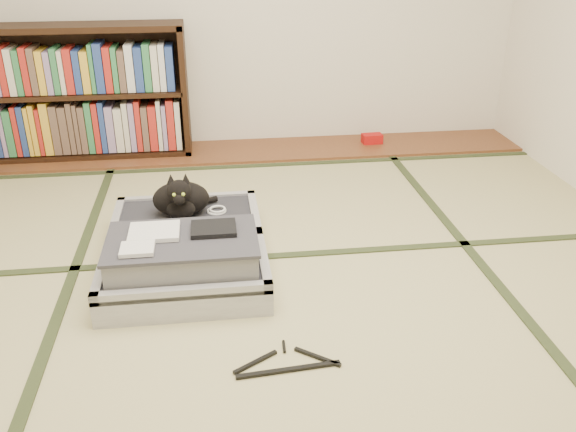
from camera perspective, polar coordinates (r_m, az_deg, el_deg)
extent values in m
plane|color=tan|center=(2.78, -0.09, -7.83)|extent=(4.50, 4.50, 0.00)
cube|color=brown|center=(4.57, -3.32, 6.13)|extent=(4.00, 0.50, 0.02)
cube|color=#B10E0E|center=(4.73, 7.86, 7.19)|extent=(0.15, 0.10, 0.07)
cube|color=#2D381E|center=(2.85, -20.73, -8.69)|extent=(0.05, 4.50, 0.01)
cube|color=#2D381E|center=(3.05, 19.01, -6.01)|extent=(0.05, 4.50, 0.01)
cube|color=#2D381E|center=(3.11, -1.03, -3.74)|extent=(4.00, 0.05, 0.01)
cube|color=#2D381E|center=(4.29, -3.00, 4.73)|extent=(4.00, 0.05, 0.01)
cube|color=black|center=(4.50, -9.65, 11.62)|extent=(0.04, 0.32, 0.91)
cube|color=black|center=(4.70, -17.68, 5.75)|extent=(1.41, 0.32, 0.04)
cube|color=black|center=(4.50, -19.22, 16.34)|extent=(1.41, 0.32, 0.04)
cube|color=black|center=(4.58, -18.42, 10.90)|extent=(1.35, 0.32, 0.03)
cube|color=black|center=(4.72, -18.12, 11.39)|extent=(1.41, 0.02, 0.91)
cube|color=gray|center=(4.61, -18.08, 8.23)|extent=(1.27, 0.23, 0.38)
cube|color=gray|center=(4.52, -18.80, 13.16)|extent=(1.27, 0.23, 0.34)
cube|color=#AFAFB4|center=(2.84, -9.60, -5.80)|extent=(0.76, 0.51, 0.13)
cube|color=#28282F|center=(2.82, -9.65, -5.20)|extent=(0.68, 0.43, 0.10)
cube|color=#AFAFB4|center=(2.61, -9.82, -7.12)|extent=(0.76, 0.04, 0.05)
cube|color=#AFAFB4|center=(3.01, -9.60, -2.34)|extent=(0.76, 0.04, 0.05)
cube|color=#AFAFB4|center=(2.85, -16.97, -4.89)|extent=(0.04, 0.51, 0.05)
cube|color=#AFAFB4|center=(2.81, -2.33, -4.14)|extent=(0.04, 0.51, 0.05)
cube|color=#AFAFB4|center=(3.29, -9.40, -1.21)|extent=(0.76, 0.51, 0.13)
cube|color=#28282F|center=(3.27, -9.45, -0.67)|extent=(0.68, 0.43, 0.10)
cube|color=#AFAFB4|center=(3.05, -9.58, -1.99)|extent=(0.76, 0.04, 0.05)
cube|color=#AFAFB4|center=(3.47, -9.42, 1.56)|extent=(0.76, 0.04, 0.05)
cube|color=#AFAFB4|center=(3.29, -15.76, -0.45)|extent=(0.04, 0.51, 0.05)
cube|color=#AFAFB4|center=(3.26, -3.16, 0.26)|extent=(0.04, 0.51, 0.05)
cylinder|color=black|center=(3.03, -9.60, -2.08)|extent=(0.69, 0.02, 0.02)
cube|color=gray|center=(2.78, -9.79, -3.56)|extent=(0.65, 0.40, 0.13)
cube|color=#38373F|center=(2.74, -9.90, -2.17)|extent=(0.67, 0.42, 0.02)
cube|color=silver|center=(2.79, -12.40, -1.45)|extent=(0.22, 0.18, 0.02)
cube|color=black|center=(2.77, -6.98, -1.16)|extent=(0.20, 0.16, 0.02)
cube|color=silver|center=(2.66, -13.92, -3.00)|extent=(0.14, 0.12, 0.02)
cube|color=white|center=(2.66, -14.59, -8.62)|extent=(0.06, 0.01, 0.04)
cube|color=white|center=(2.65, -11.92, -8.75)|extent=(0.05, 0.01, 0.04)
cube|color=orange|center=(2.63, -4.15, -8.12)|extent=(0.05, 0.01, 0.04)
cube|color=#197F33|center=(2.62, -5.73, -7.85)|extent=(0.04, 0.01, 0.03)
ellipsoid|color=black|center=(3.23, -9.97, 1.59)|extent=(0.29, 0.19, 0.18)
ellipsoid|color=black|center=(3.16, -9.99, 0.62)|extent=(0.15, 0.11, 0.11)
ellipsoid|color=black|center=(3.09, -10.16, 2.27)|extent=(0.13, 0.12, 0.12)
sphere|color=black|center=(3.05, -10.16, 1.54)|extent=(0.06, 0.06, 0.06)
cone|color=black|center=(3.08, -10.91, 3.41)|extent=(0.04, 0.05, 0.06)
cone|color=black|center=(3.08, -9.55, 3.49)|extent=(0.04, 0.05, 0.06)
sphere|color=#A5BF33|center=(3.04, -10.62, 1.97)|extent=(0.02, 0.02, 0.02)
sphere|color=#A5BF33|center=(3.03, -9.78, 2.01)|extent=(0.02, 0.02, 0.02)
cylinder|color=black|center=(3.34, -8.10, 1.29)|extent=(0.18, 0.11, 0.03)
torus|color=white|center=(3.27, -6.71, 0.48)|extent=(0.11, 0.11, 0.01)
torus|color=white|center=(3.26, -6.62, 0.64)|extent=(0.09, 0.09, 0.01)
cube|color=black|center=(2.38, 0.06, -14.19)|extent=(0.40, 0.05, 0.01)
cube|color=black|center=(2.41, -3.07, -13.49)|extent=(0.18, 0.12, 0.01)
cube|color=black|center=(2.44, 2.77, -13.03)|extent=(0.17, 0.14, 0.01)
cylinder|color=black|center=(2.49, -0.38, -12.12)|extent=(0.02, 0.07, 0.01)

